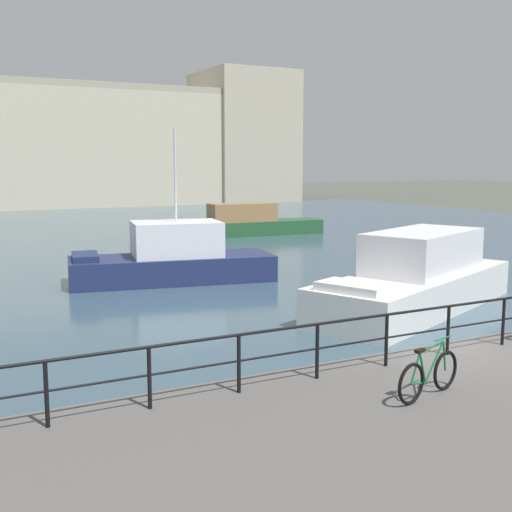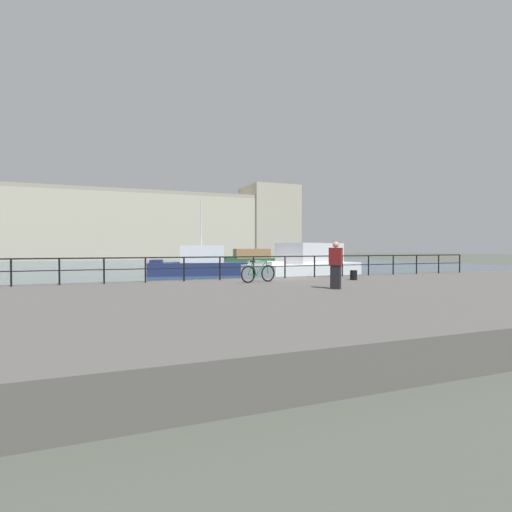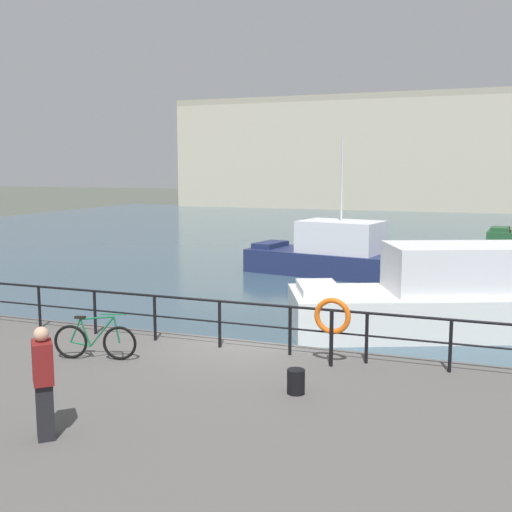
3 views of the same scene
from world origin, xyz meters
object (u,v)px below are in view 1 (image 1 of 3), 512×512
object	(u,v)px
harbor_building	(69,146)
moored_blue_motorboat	(251,223)
moored_red_daysailer	(417,279)
moored_white_yacht	(173,259)
parked_bicycle	(429,375)

from	to	relation	value
harbor_building	moored_blue_motorboat	bearing A→B (deg)	-82.60
harbor_building	moored_red_daysailer	bearing A→B (deg)	-90.51
moored_white_yacht	parked_bicycle	xyz separation A→B (m)	(-1.35, -16.41, 0.24)
moored_red_daysailer	parked_bicycle	bearing A→B (deg)	26.86
harbor_building	moored_blue_motorboat	world-z (taller)	harbor_building
moored_blue_motorboat	harbor_building	bearing A→B (deg)	-79.04
moored_red_daysailer	parked_bicycle	size ratio (longest dim) A/B	5.59
moored_white_yacht	moored_blue_motorboat	distance (m)	17.15
parked_bicycle	moored_white_yacht	bearing A→B (deg)	70.53
moored_red_daysailer	moored_blue_motorboat	size ratio (longest dim) A/B	1.04
moored_red_daysailer	moored_white_yacht	xyz separation A→B (m)	(-5.43, 8.43, -0.08)
moored_white_yacht	moored_blue_motorboat	bearing A→B (deg)	-117.19
moored_white_yacht	parked_bicycle	size ratio (longest dim) A/B	4.93
moored_red_daysailer	parked_bicycle	xyz separation A→B (m)	(-6.78, -7.99, 0.17)
moored_red_daysailer	moored_blue_motorboat	bearing A→B (deg)	-125.79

